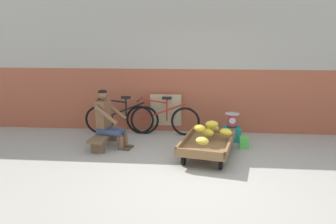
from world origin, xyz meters
The scene contains 12 objects.
ground_plane centered at (0.00, 0.00, 0.00)m, with size 80.00×80.00×0.00m, color #A39E93.
back_wall centered at (0.00, 2.85, 1.66)m, with size 16.00×0.30×3.32m.
banana_cart centered at (0.19, 1.07, 0.24)m, with size 1.13×1.59×0.36m.
banana_pile centered at (0.23, 1.14, 0.47)m, with size 0.78×1.08×0.26m.
low_bench centered at (-1.83, 1.47, 0.20)m, with size 0.38×1.12×0.27m.
vendor_seated centered at (-1.75, 1.45, 0.57)m, with size 0.72×0.56×1.14m.
plastic_crate centered at (0.71, 2.05, 0.15)m, with size 0.36×0.28×0.30m.
weighing_scale centered at (0.71, 2.05, 0.45)m, with size 0.30×0.30×0.29m.
bicycle_near_left centered at (-1.69, 2.37, 0.35)m, with size 1.66×0.48×0.86m.
bicycle_far_left centered at (-0.78, 2.39, 0.35)m, with size 1.66×0.48×0.86m.
sign_board centered at (-0.72, 2.64, 0.44)m, with size 0.70×0.21×0.88m.
shopping_bag centered at (0.91, 1.60, 0.12)m, with size 0.18×0.12×0.24m, color green.
Camera 1 is at (-0.03, -4.53, 2.10)m, focal length 34.61 mm.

